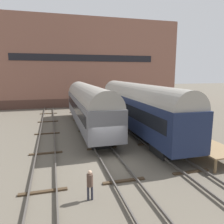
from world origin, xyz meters
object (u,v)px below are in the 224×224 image
at_px(train_car_grey, 88,104).
at_px(person_worker, 90,182).
at_px(train_car_navy, 138,106).
at_px(bench, 159,118).

bearing_deg(train_car_grey, person_worker, -99.04).
xyz_separation_m(train_car_grey, train_car_navy, (4.64, -3.54, 0.16)).
bearing_deg(train_car_grey, train_car_navy, -37.38).
bearing_deg(person_worker, train_car_navy, 57.30).
distance_m(train_car_grey, person_worker, 14.62).
height_order(train_car_grey, bench, train_car_grey).
xyz_separation_m(train_car_navy, person_worker, (-6.91, -10.77, -2.10)).
distance_m(train_car_navy, bench, 3.27).
relative_size(train_car_grey, train_car_navy, 0.98).
bearing_deg(bench, person_worker, -130.37).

